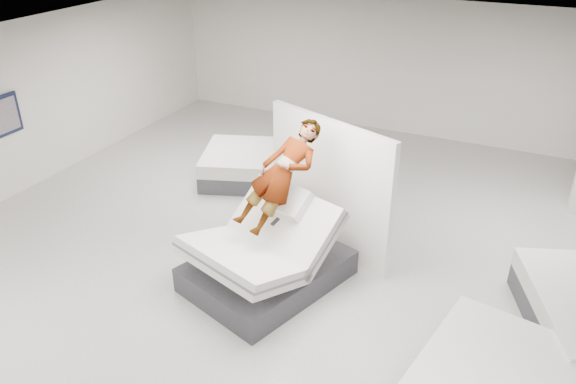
% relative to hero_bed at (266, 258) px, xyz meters
% --- Properties ---
extents(room, '(14.00, 14.04, 3.20)m').
position_rel_hero_bed_xyz_m(room, '(0.24, -0.09, 1.16)').
color(room, '#B8B5AE').
rests_on(room, ground).
extents(hero_bed, '(2.30, 2.66, 1.43)m').
position_rel_hero_bed_xyz_m(hero_bed, '(0.00, 0.00, 0.00)').
color(hero_bed, '#3A3A3F').
rests_on(hero_bed, floor).
extents(person, '(1.16, 1.81, 1.48)m').
position_rel_hero_bed_xyz_m(person, '(0.10, 0.31, 0.96)').
color(person, slate).
rests_on(person, hero_bed).
extents(remote, '(0.09, 0.15, 0.08)m').
position_rel_hero_bed_xyz_m(remote, '(0.20, -0.09, 0.72)').
color(remote, black).
rests_on(remote, person).
extents(divider_panel, '(2.33, 1.00, 2.24)m').
position_rel_hero_bed_xyz_m(divider_panel, '(0.45, 1.30, 0.68)').
color(divider_panel, white).
rests_on(divider_panel, floor).
extents(flat_bed_left_far, '(2.63, 2.30, 0.61)m').
position_rel_hero_bed_xyz_m(flat_bed_left_far, '(-1.76, 3.09, -0.14)').
color(flat_bed_left_far, '#3A3A3F').
rests_on(flat_bed_left_far, floor).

